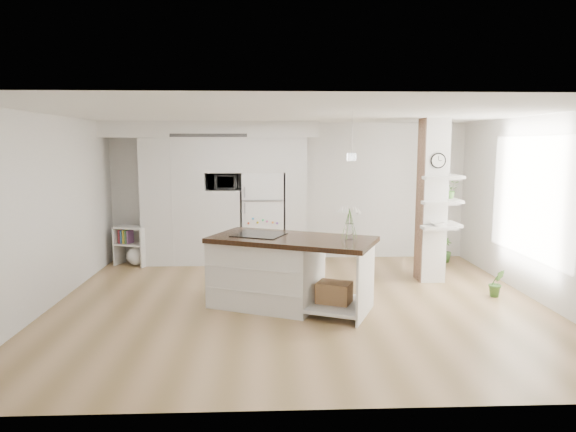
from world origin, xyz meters
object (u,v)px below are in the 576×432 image
at_px(refrigerator, 263,217).
at_px(floor_plant_a, 497,283).
at_px(bookshelf, 134,248).
at_px(kitchen_island, 275,270).

bearing_deg(refrigerator, floor_plant_a, -35.18).
xyz_separation_m(refrigerator, bookshelf, (-2.45, -0.19, -0.55)).
bearing_deg(floor_plant_a, bookshelf, 159.02).
distance_m(bookshelf, floor_plant_a, 6.40).
distance_m(kitchen_island, bookshelf, 3.68).
height_order(refrigerator, kitchen_island, refrigerator).
distance_m(refrigerator, kitchen_island, 2.79).
bearing_deg(floor_plant_a, refrigerator, 144.82).
bearing_deg(kitchen_island, refrigerator, 117.49).
distance_m(refrigerator, bookshelf, 2.52).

